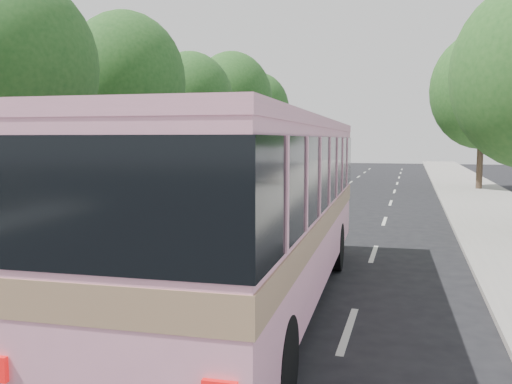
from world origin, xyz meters
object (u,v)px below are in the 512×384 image
(pink_bus, at_px, (253,192))
(pink_taxi, at_px, (224,217))
(tour_coach_rear, at_px, (290,149))
(tour_coach_front, at_px, (228,150))
(white_pickup, at_px, (251,187))

(pink_bus, relative_size, pink_taxi, 2.61)
(pink_taxi, bearing_deg, tour_coach_rear, 94.34)
(pink_taxi, height_order, tour_coach_front, tour_coach_front)
(tour_coach_rear, bearing_deg, pink_taxi, -88.88)
(white_pickup, xyz_separation_m, tour_coach_rear, (-2.78, 21.02, 1.42))
(pink_bus, relative_size, tour_coach_front, 0.80)
(pink_bus, height_order, tour_coach_rear, tour_coach_rear)
(tour_coach_front, bearing_deg, pink_taxi, -68.54)
(tour_coach_front, height_order, tour_coach_rear, tour_coach_front)
(pink_bus, distance_m, tour_coach_rear, 36.43)
(pink_taxi, bearing_deg, white_pickup, 97.03)
(tour_coach_rear, bearing_deg, tour_coach_front, -102.45)
(white_pickup, height_order, tour_coach_rear, tour_coach_rear)
(pink_bus, xyz_separation_m, pink_taxi, (-2.67, 6.03, -1.41))
(pink_bus, bearing_deg, tour_coach_front, 107.76)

